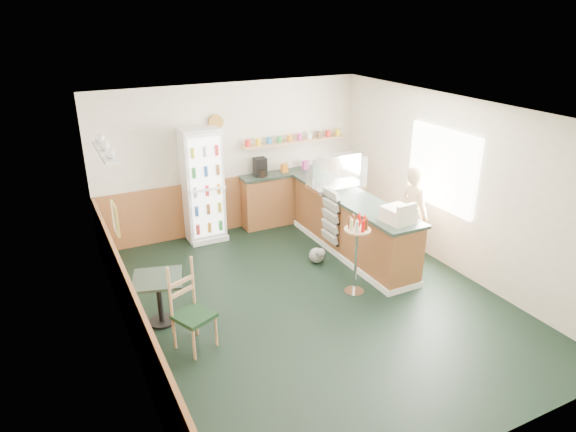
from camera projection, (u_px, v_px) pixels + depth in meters
ground at (312, 301)px, 7.33m from camera, size 6.00×6.00×0.00m
room_envelope at (275, 188)px, 7.26m from camera, size 5.04×6.02×2.72m
service_counter at (351, 228)px, 8.61m from camera, size 0.68×3.01×1.01m
back_counter at (296, 193)px, 9.93m from camera, size 2.24×0.42×1.69m
drinks_fridge at (203, 186)px, 8.94m from camera, size 0.66×0.55×2.01m
display_case at (337, 173)px, 8.74m from camera, size 0.95×0.50×0.54m
cash_register at (398, 215)px, 7.39m from camera, size 0.42×0.44×0.22m
shopkeeper at (414, 215)px, 8.18m from camera, size 0.44×0.58×1.64m
condiment_stand at (357, 243)px, 7.27m from camera, size 0.38×0.38×1.18m
newspaper_rack at (330, 216)px, 8.46m from camera, size 0.09×0.47×0.93m
cafe_table at (159, 291)px, 6.65m from camera, size 0.76×0.76×0.68m
cafe_chair at (191, 303)px, 6.20m from camera, size 0.55×0.56×1.12m
dog_doorstop at (317, 255)px, 8.37m from camera, size 0.25×0.33×0.30m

